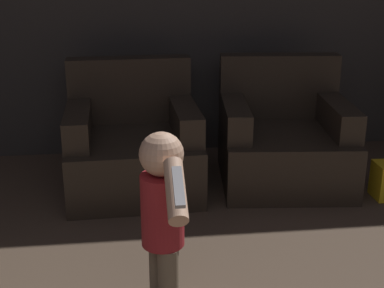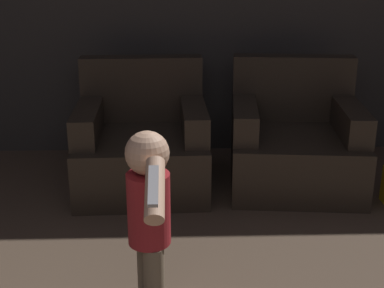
% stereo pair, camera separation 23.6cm
% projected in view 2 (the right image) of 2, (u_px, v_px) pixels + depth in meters
% --- Properties ---
extents(armchair_left, '(0.90, 0.90, 0.85)m').
position_uv_depth(armchair_left, '(142.00, 144.00, 3.71)').
color(armchair_left, black).
rests_on(armchair_left, ground_plane).
extents(armchair_right, '(0.95, 0.95, 0.85)m').
position_uv_depth(armchair_right, '(294.00, 142.00, 3.74)').
color(armchair_right, black).
rests_on(armchair_right, ground_plane).
extents(person_toddler, '(0.19, 0.57, 0.85)m').
position_uv_depth(person_toddler, '(149.00, 209.00, 2.28)').
color(person_toddler, brown).
rests_on(person_toddler, ground_plane).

